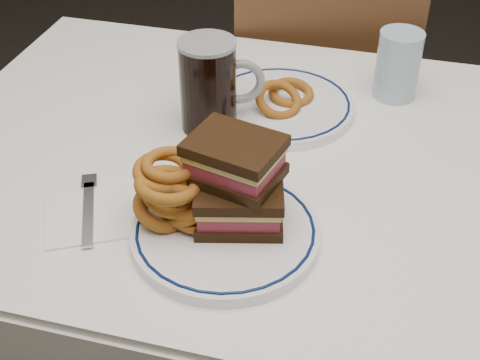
% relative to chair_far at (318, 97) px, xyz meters
% --- Properties ---
extents(dining_table, '(1.27, 0.87, 0.75)m').
position_rel_chair_far_xyz_m(dining_table, '(0.03, -0.62, 0.14)').
color(dining_table, white).
rests_on(dining_table, floor).
extents(chair_far, '(0.51, 0.51, 0.93)m').
position_rel_chair_far_xyz_m(chair_far, '(0.00, 0.00, 0.00)').
color(chair_far, '#4E3219').
rests_on(chair_far, floor).
extents(main_plate, '(0.28, 0.28, 0.02)m').
position_rel_chair_far_xyz_m(main_plate, '(-0.01, -0.84, 0.25)').
color(main_plate, white).
rests_on(main_plate, dining_table).
extents(reuben_sandwich, '(0.16, 0.14, 0.13)m').
position_rel_chair_far_xyz_m(reuben_sandwich, '(-0.00, -0.81, 0.33)').
color(reuben_sandwich, black).
rests_on(reuben_sandwich, main_plate).
extents(onion_rings_main, '(0.14, 0.12, 0.11)m').
position_rel_chair_far_xyz_m(onion_rings_main, '(-0.09, -0.84, 0.31)').
color(onion_rings_main, '#692F0E').
rests_on(onion_rings_main, main_plate).
extents(ketchup_ramekin, '(0.06, 0.06, 0.03)m').
position_rel_chair_far_xyz_m(ketchup_ramekin, '(-0.05, -0.74, 0.28)').
color(ketchup_ramekin, white).
rests_on(ketchup_ramekin, main_plate).
extents(beer_mug, '(0.15, 0.10, 0.17)m').
position_rel_chair_far_xyz_m(beer_mug, '(-0.12, -0.56, 0.33)').
color(beer_mug, black).
rests_on(beer_mug, dining_table).
extents(water_glass, '(0.08, 0.08, 0.13)m').
position_rel_chair_far_xyz_m(water_glass, '(0.19, -0.36, 0.31)').
color(water_glass, '#A6BED7').
rests_on(water_glass, dining_table).
extents(far_plate, '(0.28, 0.28, 0.02)m').
position_rel_chair_far_xyz_m(far_plate, '(-0.01, -0.48, 0.25)').
color(far_plate, white).
rests_on(far_plate, dining_table).
extents(onion_rings_far, '(0.11, 0.14, 0.07)m').
position_rel_chair_far_xyz_m(onion_rings_far, '(-0.00, -0.48, 0.27)').
color(onion_rings_far, '#692F0E').
rests_on(onion_rings_far, far_plate).
extents(napkin_fork, '(0.18, 0.18, 0.01)m').
position_rel_chair_far_xyz_m(napkin_fork, '(-0.23, -0.85, 0.24)').
color(napkin_fork, white).
rests_on(napkin_fork, dining_table).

